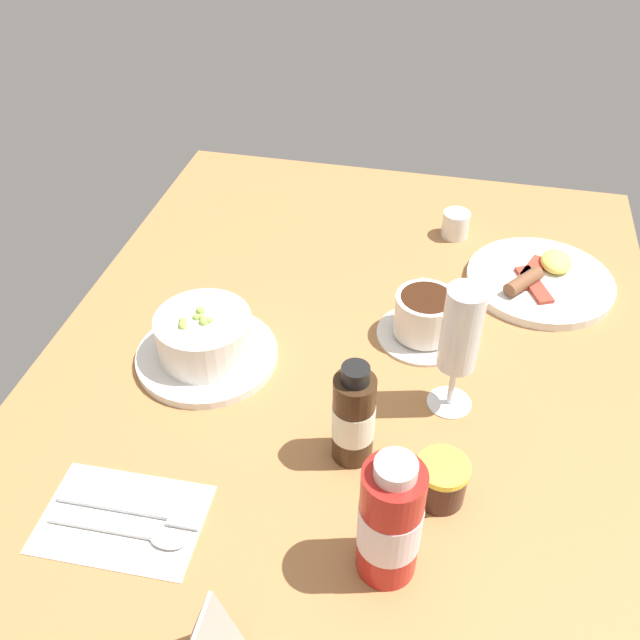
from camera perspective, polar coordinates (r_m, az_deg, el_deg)
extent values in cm
cube|color=#9E6B3D|center=(96.40, 2.45, -4.02)|extent=(110.00, 84.00, 3.00)
cylinder|color=silver|center=(96.47, -9.19, -2.86)|extent=(19.22, 19.22, 1.20)
cylinder|color=silver|center=(94.08, -9.42, -1.25)|extent=(12.84, 12.84, 6.01)
cylinder|color=beige|center=(92.65, -9.56, -0.23)|extent=(11.04, 11.04, 1.60)
sphere|color=#8DAD4B|center=(91.47, -9.06, -0.04)|extent=(1.06, 1.06, 1.06)
sphere|color=#8DAD4B|center=(91.42, -11.21, -0.39)|extent=(0.99, 0.99, 0.99)
sphere|color=#8DAD4B|center=(92.14, -9.68, 0.22)|extent=(1.04, 1.04, 1.04)
sphere|color=#8DAD4B|center=(91.16, -11.15, -0.52)|extent=(1.15, 1.15, 1.15)
sphere|color=#8DAD4B|center=(93.18, -9.75, 0.73)|extent=(1.24, 1.24, 1.24)
sphere|color=#8DAD4B|center=(91.97, -11.15, -0.09)|extent=(1.02, 1.02, 1.02)
sphere|color=#8DAD4B|center=(91.30, -9.49, -0.19)|extent=(1.25, 1.25, 1.25)
sphere|color=#8DAD4B|center=(92.20, -10.06, 0.20)|extent=(1.02, 1.02, 1.02)
cube|color=silver|center=(81.76, -15.83, -15.33)|extent=(12.46, 17.91, 0.30)
cube|color=silver|center=(82.39, -16.16, -14.35)|extent=(1.58, 14.03, 0.50)
cube|color=silver|center=(79.74, -10.97, -15.65)|extent=(2.30, 3.66, 0.40)
cube|color=silver|center=(81.09, -17.02, -15.88)|extent=(1.35, 13.02, 0.50)
ellipsoid|color=silver|center=(78.59, -12.29, -17.11)|extent=(2.40, 4.00, 0.60)
cylinder|color=silver|center=(99.93, 8.38, -1.07)|extent=(13.06, 13.06, 0.90)
cylinder|color=silver|center=(97.70, 8.57, 0.46)|extent=(8.52, 8.52, 6.03)
cylinder|color=#361B0E|center=(96.14, 8.72, 1.61)|extent=(7.24, 7.24, 1.00)
torus|color=silver|center=(101.61, 8.34, 2.48)|extent=(3.69, 1.46, 3.60)
cylinder|color=silver|center=(120.74, 11.02, 7.68)|extent=(4.53, 4.53, 4.46)
cone|color=silver|center=(118.19, 10.76, 7.92)|extent=(2.57, 2.17, 2.30)
cylinder|color=white|center=(91.14, 10.49, -6.60)|extent=(5.67, 5.67, 0.40)
cylinder|color=white|center=(88.71, 10.75, -5.07)|extent=(0.80, 0.80, 6.48)
cylinder|color=white|center=(82.75, 11.49, -0.73)|extent=(4.73, 4.73, 11.27)
cylinder|color=beige|center=(83.85, 11.35, -1.60)|extent=(3.88, 3.88, 6.76)
cylinder|color=#3B2118|center=(80.00, 9.84, -12.99)|extent=(5.58, 5.58, 4.65)
cylinder|color=yellow|center=(77.86, 10.07, -11.79)|extent=(5.86, 5.86, 0.80)
cylinder|color=#382314|center=(79.90, 2.75, -8.06)|extent=(4.85, 4.85, 12.17)
cylinder|color=white|center=(80.08, 2.75, -8.18)|extent=(4.95, 4.95, 4.62)
cylinder|color=black|center=(74.78, 2.92, -4.45)|extent=(3.15, 3.15, 1.96)
cylinder|color=#B21E19|center=(70.23, 5.73, -16.13)|extent=(6.16, 6.16, 14.79)
cylinder|color=silver|center=(70.48, 5.71, -16.26)|extent=(6.28, 6.28, 5.62)
cylinder|color=silver|center=(63.64, 6.21, -12.03)|extent=(4.01, 4.01, 1.54)
cylinder|color=silver|center=(113.23, 17.51, 3.05)|extent=(22.37, 22.37, 1.40)
cube|color=#AE3828|center=(113.02, 16.85, 3.77)|extent=(9.25, 5.56, 0.60)
cube|color=#A33828|center=(110.47, 17.08, 2.78)|extent=(9.20, 5.85, 0.60)
cylinder|color=brown|center=(109.09, 16.29, 3.03)|extent=(6.89, 6.00, 2.20)
ellipsoid|color=#F2D859|center=(115.32, 18.74, 4.54)|extent=(6.00, 4.80, 2.40)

